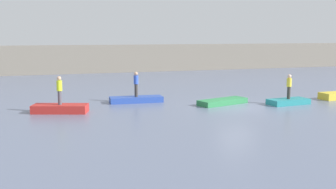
{
  "coord_description": "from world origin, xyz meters",
  "views": [
    {
      "loc": [
        -12.32,
        -23.19,
        4.61
      ],
      "look_at": [
        -4.06,
        1.81,
        0.75
      ],
      "focal_mm": 43.99,
      "sensor_mm": 36.0,
      "label": 1
    }
  ],
  "objects": [
    {
      "name": "ground_plane",
      "position": [
        0.0,
        0.0,
        0.0
      ],
      "size": [
        120.0,
        120.0,
        0.0
      ],
      "primitive_type": "plane",
      "color": "slate"
    },
    {
      "name": "person_hiviz_shirt",
      "position": [
        -10.87,
        1.63,
        1.44
      ],
      "size": [
        0.32,
        0.32,
        1.69
      ],
      "color": "#4C4C56",
      "rests_on": "rowboat_red"
    },
    {
      "name": "rowboat_blue",
      "position": [
        -5.67,
        3.88,
        0.19
      ],
      "size": [
        3.67,
        1.39,
        0.39
      ],
      "primitive_type": "cube",
      "rotation": [
        0.0,
        0.0,
        -0.07
      ],
      "color": "#2B4CAD",
      "rests_on": "ground_plane"
    },
    {
      "name": "embankment_wall",
      "position": [
        0.0,
        26.45,
        1.68
      ],
      "size": [
        80.0,
        1.2,
        3.35
      ],
      "primitive_type": "cube",
      "color": "gray",
      "rests_on": "ground_plane"
    },
    {
      "name": "person_blue_shirt",
      "position": [
        -5.67,
        3.88,
        1.35
      ],
      "size": [
        0.32,
        0.32,
        1.7
      ],
      "color": "#38332D",
      "rests_on": "rowboat_blue"
    },
    {
      "name": "person_yellow_shirt",
      "position": [
        3.73,
        -0.11,
        1.28
      ],
      "size": [
        0.32,
        0.32,
        1.63
      ],
      "color": "#38332D",
      "rests_on": "rowboat_teal"
    },
    {
      "name": "rowboat_red",
      "position": [
        -10.87,
        1.63,
        0.24
      ],
      "size": [
        3.43,
        2.19,
        0.49
      ],
      "primitive_type": "cube",
      "rotation": [
        0.0,
        0.0,
        -0.33
      ],
      "color": "red",
      "rests_on": "ground_plane"
    },
    {
      "name": "rowboat_teal",
      "position": [
        3.73,
        -0.11,
        0.18
      ],
      "size": [
        2.88,
        1.47,
        0.37
      ],
      "primitive_type": "cube",
      "rotation": [
        0.0,
        0.0,
        0.09
      ],
      "color": "teal",
      "rests_on": "ground_plane"
    },
    {
      "name": "rowboat_green",
      "position": [
        -0.41,
        1.28,
        0.18
      ],
      "size": [
        3.72,
        2.13,
        0.35
      ],
      "primitive_type": "cube",
      "rotation": [
        0.0,
        0.0,
        0.29
      ],
      "color": "#2D7F47",
      "rests_on": "ground_plane"
    }
  ]
}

